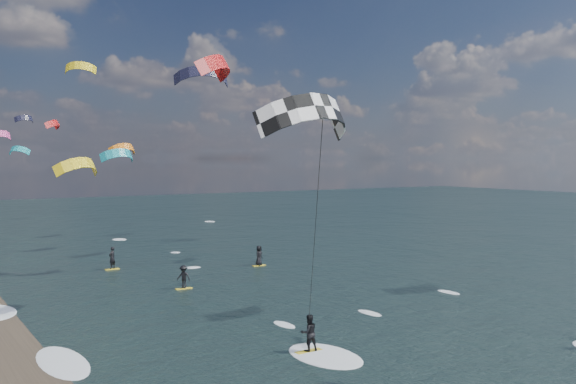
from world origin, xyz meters
TOP-DOWN VIEW (x-y plane):
  - kitesurfer_near_b at (-3.08, 6.43)m, footprint 6.99×8.44m
  - far_kitesurfers at (2.38, 30.37)m, footprint 11.46×10.68m
  - bg_kite_field at (0.64, 52.27)m, footprint 13.75×74.34m
  - shoreline_surf at (-10.80, 14.75)m, footprint 2.40×79.40m

SIDE VIEW (x-z plane):
  - shoreline_surf at x=-10.80m, z-range -0.06..0.06m
  - far_kitesurfers at x=2.38m, z-range -0.06..1.68m
  - kitesurfer_near_b at x=-3.08m, z-range 1.32..12.77m
  - bg_kite_field at x=0.64m, z-range 6.86..17.66m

